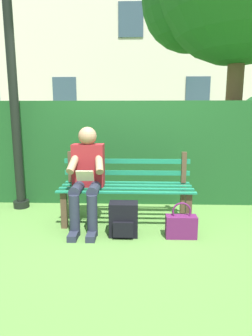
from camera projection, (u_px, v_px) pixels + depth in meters
ground at (126, 223)px, 3.60m from camera, size 60.00×60.00×0.00m
park_bench at (126, 188)px, 3.58m from camera, size 1.63×0.54×0.87m
person_seated at (87, 174)px, 3.39m from camera, size 0.44×0.73×1.20m
hedge_backdrop at (141, 149)px, 4.55m from camera, size 6.16×0.83×1.65m
building_facade at (131, 54)px, 11.73m from camera, size 10.02×2.78×7.57m
backpack at (124, 219)px, 3.18m from camera, size 0.32×0.27×0.39m
handbag at (181, 226)px, 3.14m from camera, size 0.34×0.14×0.41m
lamp_post at (10, 40)px, 3.75m from camera, size 0.31×0.31×3.85m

